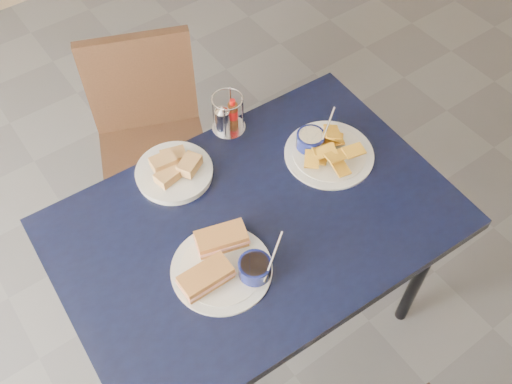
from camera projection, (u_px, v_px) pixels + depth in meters
ground at (247, 313)px, 2.29m from camera, size 6.00×6.00×0.00m
dining_table at (256, 233)px, 1.71m from camera, size 1.17×0.81×0.75m
chair_far at (142, 131)px, 2.21m from camera, size 0.52×0.53×0.86m
sandwich_plate at (224, 263)px, 1.54m from camera, size 0.30×0.28×0.12m
plantain_plate at (324, 149)px, 1.79m from camera, size 0.28×0.28×0.12m
bread_basket at (174, 170)px, 1.73m from camera, size 0.23×0.23×0.07m
condiment_caddy at (227, 116)px, 1.82m from camera, size 0.11×0.11×0.14m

